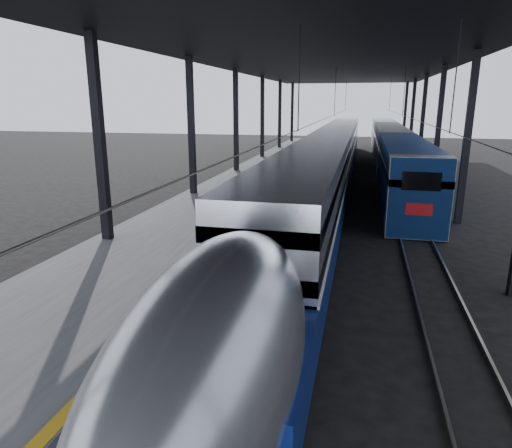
% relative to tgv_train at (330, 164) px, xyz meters
% --- Properties ---
extents(ground, '(160.00, 160.00, 0.00)m').
position_rel_tgv_train_xyz_m(ground, '(-2.00, -22.97, -2.01)').
color(ground, black).
rests_on(ground, ground).
extents(platform, '(6.00, 80.00, 1.00)m').
position_rel_tgv_train_xyz_m(platform, '(-5.50, -2.97, -1.51)').
color(platform, '#4C4C4F').
rests_on(platform, ground).
extents(yellow_strip, '(0.30, 80.00, 0.01)m').
position_rel_tgv_train_xyz_m(yellow_strip, '(-2.70, -2.97, -1.00)').
color(yellow_strip, gold).
rests_on(yellow_strip, platform).
extents(rails, '(6.52, 80.00, 0.16)m').
position_rel_tgv_train_xyz_m(rails, '(2.50, -2.97, -1.93)').
color(rails, slate).
rests_on(rails, ground).
extents(canopy, '(18.00, 75.00, 9.47)m').
position_rel_tgv_train_xyz_m(canopy, '(-0.10, -2.97, 7.11)').
color(canopy, black).
rests_on(canopy, ground).
extents(tgv_train, '(2.99, 65.20, 4.29)m').
position_rel_tgv_train_xyz_m(tgv_train, '(0.00, 0.00, 0.00)').
color(tgv_train, '#B6B9BE').
rests_on(tgv_train, ground).
extents(second_train, '(2.91, 56.05, 4.01)m').
position_rel_tgv_train_xyz_m(second_train, '(5.00, 15.13, 0.02)').
color(second_train, navy).
rests_on(second_train, ground).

